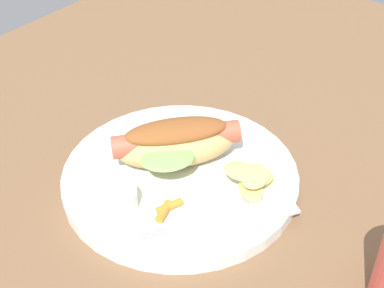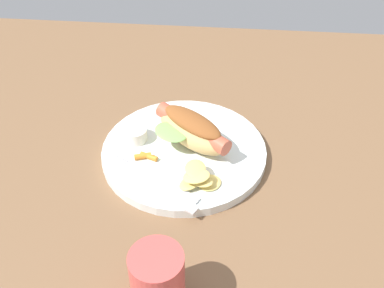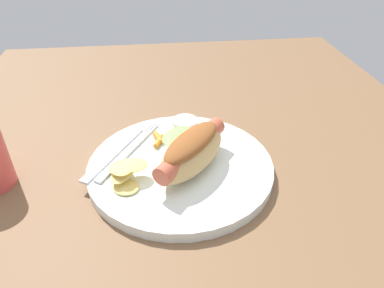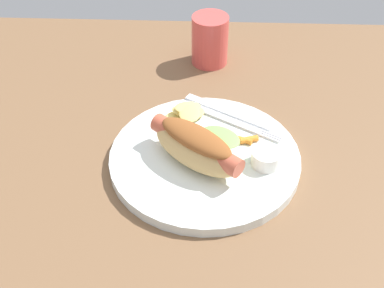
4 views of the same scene
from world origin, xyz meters
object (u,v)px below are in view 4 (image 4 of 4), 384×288
Objects in this scene: sauce_ramekin at (266,158)px; fork at (229,120)px; carrot_garnish at (246,140)px; chips_pile at (186,113)px; drinking_cup at (210,40)px; plate at (205,159)px; hot_dog at (196,146)px; knife at (228,112)px.

sauce_ramekin is 0.28× the size of fork.
fork is at bearing -63.44° from carrot_garnish.
sauce_ramekin is 5.34cm from carrot_garnish.
carrot_garnish is (2.62, -4.61, -0.68)cm from sauce_ramekin.
drinking_cup is at bearing -100.09° from chips_pile.
chips_pile is (3.16, -7.97, 2.11)cm from plate.
drinking_cup is at bearing 125.96° from hot_dog.
hot_dog is 3.67× the size of carrot_garnish.
chips_pile is (2.00, -9.48, -1.68)cm from hot_dog.
knife is (-4.61, -11.46, -2.81)cm from hot_dog.
chips_pile is at bearing -68.35° from plate.
hot_dog is (1.17, 1.51, 3.79)cm from plate.
plate is 3.04× the size of drinking_cup.
knife is 2.09× the size of chips_pile.
chips_pile reaches higher than plate.
plate is 8.96cm from sauce_ramekin.
chips_pile reaches higher than sauce_ramekin.
plate is 6.93× the size of carrot_garnish.
drinking_cup is (3.34, -19.53, 2.74)cm from fork.
chips_pile is 19.68cm from drinking_cup.
plate is at bearing 26.72° from carrot_garnish.
plate is 6.54× the size of sauce_ramekin.
fork is 2.06× the size of chips_pile.
hot_dog reaches higher than fork.
fork is (4.99, -9.34, -0.93)cm from sauce_ramekin.
chips_pile is at bearing -151.20° from fork.
knife is 3.84× the size of carrot_garnish.
drinking_cup is (3.17, -17.33, 2.76)cm from knife.
sauce_ramekin is (-8.60, 1.59, 1.93)cm from plate.
drinking_cup reaches higher than carrot_garnish.
hot_dog is at bearing -0.47° from sauce_ramekin.
plate is 8.61cm from fork.
sauce_ramekin reaches higher than plate.
fork and knife have the same top height.
hot_dog reaches higher than knife.
fork is at bearing -55.35° from knife.
plate is 1.80× the size of knife.
carrot_garnish is at bearing -153.28° from plate.
fork is at bearing -115.00° from plate.
knife is 1.69× the size of drinking_cup.
carrot_garnish is at bearing 103.24° from drinking_cup.
hot_dog is 9.83cm from chips_pile.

